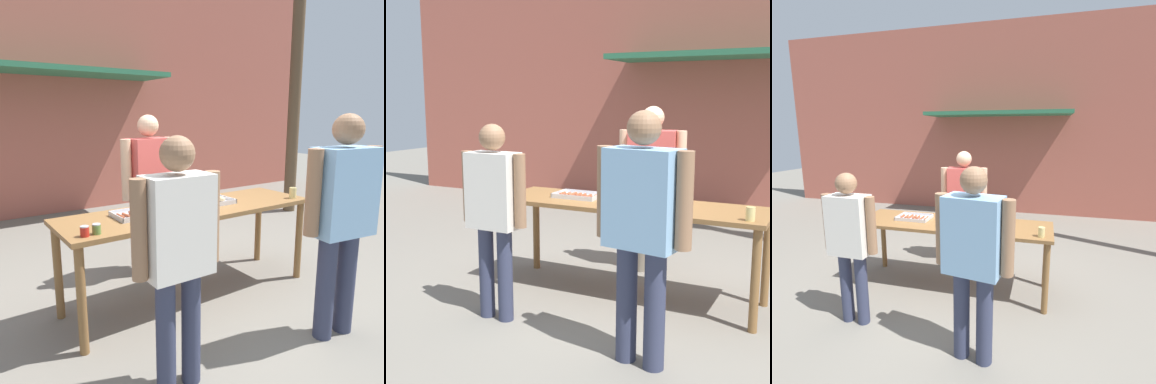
{
  "view_description": "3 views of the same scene",
  "coord_description": "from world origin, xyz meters",
  "views": [
    {
      "loc": [
        -1.91,
        -2.77,
        1.72
      ],
      "look_at": [
        0.0,
        0.0,
        1.02
      ],
      "focal_mm": 35.0,
      "sensor_mm": 36.0,
      "label": 1
    },
    {
      "loc": [
        1.73,
        -4.41,
        1.81
      ],
      "look_at": [
        -0.53,
        0.03,
        0.92
      ],
      "focal_mm": 50.0,
      "sensor_mm": 36.0,
      "label": 2
    },
    {
      "loc": [
        1.1,
        -3.46,
        2.0
      ],
      "look_at": [
        -0.05,
        0.74,
        1.12
      ],
      "focal_mm": 28.0,
      "sensor_mm": 36.0,
      "label": 3
    }
  ],
  "objects": [
    {
      "name": "food_tray_buns",
      "position": [
        0.23,
        0.03,
        0.89
      ],
      "size": [
        0.45,
        0.27,
        0.06
      ],
      "color": "silver",
      "rests_on": "serving_table"
    },
    {
      "name": "building_facade_back",
      "position": [
        0.0,
        3.98,
        2.26
      ],
      "size": [
        12.0,
        1.11,
        4.5
      ],
      "color": "#A85647",
      "rests_on": "ground"
    },
    {
      "name": "person_server_behind_table",
      "position": [
        -0.05,
        0.74,
        1.02
      ],
      "size": [
        0.67,
        0.34,
        1.72
      ],
      "rotation": [
        0.0,
        0.0,
        0.18
      ],
      "color": "#756B5B",
      "rests_on": "ground"
    },
    {
      "name": "condiment_jar_ketchup",
      "position": [
        -1.01,
        -0.25,
        0.91
      ],
      "size": [
        0.06,
        0.06,
        0.08
      ],
      "color": "#567A38",
      "rests_on": "serving_table"
    },
    {
      "name": "food_tray_sausages",
      "position": [
        -0.53,
        0.03,
        0.89
      ],
      "size": [
        0.43,
        0.3,
        0.04
      ],
      "color": "silver",
      "rests_on": "serving_table"
    },
    {
      "name": "condiment_jar_mustard",
      "position": [
        -1.1,
        -0.26,
        0.91
      ],
      "size": [
        0.06,
        0.06,
        0.08
      ],
      "color": "#B22319",
      "rests_on": "serving_table"
    },
    {
      "name": "person_customer_holding_hotdog",
      "position": [
        -0.78,
        -0.98,
        0.95
      ],
      "size": [
        0.6,
        0.23,
        1.61
      ],
      "rotation": [
        0.0,
        0.0,
        3.13
      ],
      "color": "#333851",
      "rests_on": "ground"
    },
    {
      "name": "serving_table",
      "position": [
        0.0,
        0.0,
        0.77
      ],
      "size": [
        2.46,
        0.73,
        0.87
      ],
      "color": "brown",
      "rests_on": "ground"
    },
    {
      "name": "ground_plane",
      "position": [
        0.0,
        0.0,
        0.0
      ],
      "size": [
        24.0,
        24.0,
        0.0
      ],
      "primitive_type": "plane",
      "color": "slate"
    },
    {
      "name": "beer_cup",
      "position": [
        1.1,
        -0.25,
        0.93
      ],
      "size": [
        0.07,
        0.07,
        0.11
      ],
      "color": "#DBC67A",
      "rests_on": "serving_table"
    },
    {
      "name": "person_customer_with_cup",
      "position": [
        0.55,
        -1.17,
        1.02
      ],
      "size": [
        0.69,
        0.33,
        1.73
      ],
      "rotation": [
        0.0,
        0.0,
        2.99
      ],
      "color": "#333851",
      "rests_on": "ground"
    }
  ]
}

